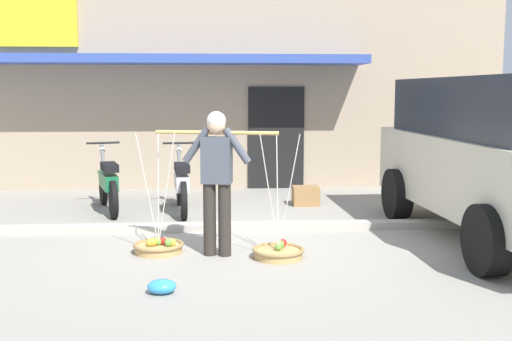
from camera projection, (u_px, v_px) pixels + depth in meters
ground_plane at (239, 242)px, 7.88m from camera, size 90.00×90.00×0.00m
sidewalk_curb at (237, 227)px, 8.56m from camera, size 20.00×0.24×0.10m
fruit_vendor at (217, 173)px, 7.15m from camera, size 1.42×0.38×1.70m
fruit_basket_left_side at (159, 246)px, 7.38m from camera, size 0.61×0.61×1.45m
fruit_basket_right_side at (278, 251)px, 7.15m from camera, size 0.61×0.61×1.45m
motorcycle_nearest_shop at (108, 184)px, 9.83m from camera, size 0.69×1.76×1.09m
motorcycle_second_in_row at (181, 184)px, 9.78m from camera, size 0.54×1.82×1.09m
parked_truck at (506, 153)px, 7.91m from camera, size 2.28×4.86×2.10m
storefront_building at (183, 83)px, 14.36m from camera, size 13.00×6.00×4.20m
plastic_litter_bag at (162, 287)px, 5.89m from camera, size 0.28×0.22×0.14m
wooden_crate at (306, 196)px, 10.43m from camera, size 0.44×0.36×0.32m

